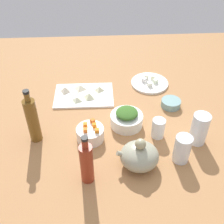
{
  "coord_description": "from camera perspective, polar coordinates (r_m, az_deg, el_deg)",
  "views": [
    {
      "loc": [
        5.86,
        103.13,
        94.28
      ],
      "look_at": [
        0.0,
        0.0,
        8.0
      ],
      "focal_mm": 45.35,
      "sensor_mm": 36.0,
      "label": 1
    }
  ],
  "objects": [
    {
      "name": "carrot_cube_1",
      "position": [
        1.22,
        -3.05,
        -3.77
      ],
      "size": [
        1.82,
        1.82,
        1.8
      ],
      "primitive_type": "cube",
      "rotation": [
        0.0,
        0.0,
        1.58
      ],
      "color": "orange",
      "rests_on": "bowl_carrots"
    },
    {
      "name": "tofu_cube_3",
      "position": [
        1.63,
        8.77,
        6.18
      ],
      "size": [
        3.01,
        3.01,
        2.2
      ],
      "primitive_type": "cube",
      "rotation": [
        0.0,
        0.0,
        0.53
      ],
      "color": "white",
      "rests_on": "plate_tofu"
    },
    {
      "name": "dumpling_3",
      "position": [
        1.55,
        -2.55,
        4.74
      ],
      "size": [
        5.06,
        5.4,
        2.48
      ],
      "primitive_type": "pyramid",
      "rotation": [
        0.0,
        0.0,
        1.35
      ],
      "color": "beige",
      "rests_on": "cutting_board"
    },
    {
      "name": "tabletop",
      "position": [
        1.39,
        -0.0,
        -2.06
      ],
      "size": [
        190.0,
        190.0,
        3.0
      ],
      "primitive_type": "cube",
      "color": "#A97547",
      "rests_on": "ground"
    },
    {
      "name": "dumpling_2",
      "position": [
        1.57,
        -6.36,
        5.01
      ],
      "size": [
        6.89,
        7.33,
        2.3
      ],
      "primitive_type": "pyramid",
      "rotation": [
        0.0,
        0.0,
        4.37
      ],
      "color": "beige",
      "rests_on": "cutting_board"
    },
    {
      "name": "carrot_cube_2",
      "position": [
        1.25,
        -3.57,
        -2.71
      ],
      "size": [
        1.95,
        1.95,
        1.8
      ],
      "primitive_type": "cube",
      "rotation": [
        0.0,
        0.0,
        1.66
      ],
      "color": "orange",
      "rests_on": "bowl_carrots"
    },
    {
      "name": "drinking_glass_2",
      "position": [
        1.19,
        13.97,
        -7.22
      ],
      "size": [
        6.86,
        6.86,
        12.6
      ],
      "primitive_type": "cylinder",
      "color": "white",
      "rests_on": "tabletop"
    },
    {
      "name": "carrot_cube_0",
      "position": [
        1.25,
        -5.42,
        -2.59
      ],
      "size": [
        1.86,
        1.86,
        1.8
      ],
      "primitive_type": "cube",
      "rotation": [
        0.0,
        0.0,
        0.04
      ],
      "color": "orange",
      "rests_on": "bowl_carrots"
    },
    {
      "name": "tofu_cube_1",
      "position": [
        1.63,
        6.48,
        6.49
      ],
      "size": [
        3.05,
        3.05,
        2.2
      ],
      "primitive_type": "cube",
      "rotation": [
        0.0,
        0.0,
        2.16
      ],
      "color": "silver",
      "rests_on": "plate_tofu"
    },
    {
      "name": "plate_tofu",
      "position": [
        1.63,
        7.59,
        5.8
      ],
      "size": [
        21.07,
        21.07,
        1.2
      ],
      "primitive_type": "cylinder",
      "color": "white",
      "rests_on": "tabletop"
    },
    {
      "name": "carrot_cube_3",
      "position": [
        1.23,
        -5.42,
        -3.67
      ],
      "size": [
        1.91,
        1.91,
        1.8
      ],
      "primitive_type": "cube",
      "rotation": [
        0.0,
        0.0,
        1.64
      ],
      "color": "orange",
      "rests_on": "bowl_carrots"
    },
    {
      "name": "cutting_board",
      "position": [
        1.53,
        -5.68,
        3.37
      ],
      "size": [
        31.47,
        21.64,
        1.0
      ],
      "primitive_type": "cube",
      "rotation": [
        0.0,
        0.0,
        -0.01
      ],
      "color": "white",
      "rests_on": "tabletop"
    },
    {
      "name": "drinking_glass_0",
      "position": [
        1.28,
        9.3,
        -3.23
      ],
      "size": [
        5.92,
        5.92,
        9.35
      ],
      "primitive_type": "cylinder",
      "color": "white",
      "rests_on": "tabletop"
    },
    {
      "name": "dumpling_0",
      "position": [
        1.48,
        -7.08,
        2.6
      ],
      "size": [
        5.55,
        5.25,
        2.33
      ],
      "primitive_type": "pyramid",
      "rotation": [
        0.0,
        0.0,
        5.92
      ],
      "color": "beige",
      "rests_on": "cutting_board"
    },
    {
      "name": "bottle_1",
      "position": [
        1.07,
        -5.14,
        -10.16
      ],
      "size": [
        5.06,
        5.06,
        22.94
      ],
      "color": "maroon",
      "rests_on": "tabletop"
    },
    {
      "name": "bowl_small_side",
      "position": [
        1.48,
        11.78,
        1.74
      ],
      "size": [
        9.91,
        9.91,
        3.68
      ],
      "primitive_type": "cylinder",
      "color": "#749C9C",
      "rests_on": "tabletop"
    },
    {
      "name": "dumpling_1",
      "position": [
        1.56,
        -9.42,
        4.52
      ],
      "size": [
        5.15,
        5.62,
        3.04
      ],
      "primitive_type": "pyramid",
      "rotation": [
        0.0,
        0.0,
        4.44
      ],
      "color": "beige",
      "rests_on": "cutting_board"
    },
    {
      "name": "chopped_greens_mound",
      "position": [
        1.31,
        3.01,
        -0.16
      ],
      "size": [
        13.14,
        13.34,
        2.92
      ],
      "primitive_type": "ellipsoid",
      "rotation": [
        0.0,
        0.0,
        1.24
      ],
      "color": "#386624",
      "rests_on": "bowl_greens"
    },
    {
      "name": "bottle_0",
      "position": [
        1.25,
        -15.74,
        -1.5
      ],
      "size": [
        5.26,
        5.26,
        26.58
      ],
      "color": "brown",
      "rests_on": "tabletop"
    },
    {
      "name": "carrot_cube_4",
      "position": [
        1.27,
        -3.92,
        -1.8
      ],
      "size": [
        2.54,
        2.54,
        1.8
      ],
      "primitive_type": "cube",
      "rotation": [
        0.0,
        0.0,
        2.28
      ],
      "color": "orange",
      "rests_on": "bowl_carrots"
    },
    {
      "name": "drinking_glass_1",
      "position": [
        1.28,
        17.2,
        -3.26
      ],
      "size": [
        7.46,
        7.46,
        14.81
      ],
      "primitive_type": "cylinder",
      "color": "white",
      "rests_on": "tabletop"
    },
    {
      "name": "tofu_cube_2",
      "position": [
        1.59,
        7.62,
        5.55
      ],
      "size": [
        2.81,
        2.81,
        2.2
      ],
      "primitive_type": "cube",
      "rotation": [
        0.0,
        0.0,
        0.34
      ],
      "color": "white",
      "rests_on": "plate_tofu"
    },
    {
      "name": "tofu_cube_4",
      "position": [
        1.66,
        6.93,
        7.09
      ],
      "size": [
        2.2,
        2.2,
        2.2
      ],
      "primitive_type": "cube",
      "rotation": [
        0.0,
        0.0,
        1.57
      ],
      "color": "#F6EFCC",
      "rests_on": "plate_tofu"
    },
    {
      "name": "dumpling_4",
      "position": [
        1.49,
        -4.64,
        3.28
      ],
      "size": [
        6.4,
        6.24,
        2.98
      ],
      "primitive_type": "pyramid",
      "rotation": [
        0.0,
        0.0,
        2.67
      ],
      "color": "beige",
      "rests_on": "cutting_board"
    },
    {
      "name": "bowl_carrots",
      "position": [
        1.27,
        -4.4,
        -4.4
      ],
      "size": [
        12.29,
        12.29,
        6.11
      ],
      "primitive_type": "cylinder",
      "color": "white",
      "rests_on": "tabletop"
    },
    {
      "name": "tofu_cube_0",
      "position": [
        1.66,
        8.26,
        6.96
      ],
      "size": [
        2.72,
        2.72,
        2.2
      ],
      "primitive_type": "cube",
      "rotation": [
        0.0,
        0.0,
        2.86
      ],
      "color": "#F5EFCB",
      "rests_on": "plate_tofu"
    },
    {
      "name": "teapot",
      "position": [
        1.15,
        5.52,
        -8.75
      ],
      "size": [
        17.26,
        15.09,
        14.27
      ],
      "color": "#9C9D84",
      "rests_on": "tabletop"
    },
    {
      "name": "bowl_greens",
      "position": [
        1.33,
        2.95,
        -1.62
      ],
      "size": [
        15.26,
        15.26,
        5.94
      ],
      "primitive_type": "cylinder",
      "color": "white",
      "rests_on": "tabletop"
    }
  ]
}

